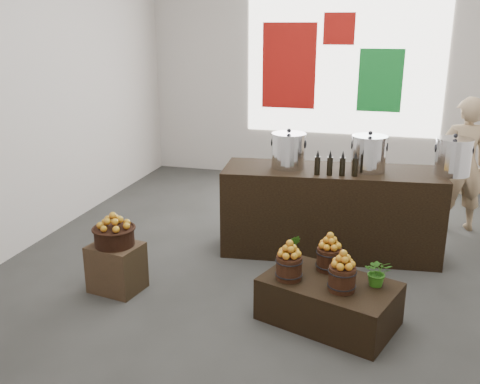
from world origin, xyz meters
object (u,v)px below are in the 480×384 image
(counter, at_px, (330,211))
(display_table, at_px, (329,301))
(crate, at_px, (117,267))
(stock_pot_right, at_px, (453,157))
(stock_pot_center, at_px, (369,154))
(wicker_basket, at_px, (114,237))
(stock_pot_left, at_px, (288,151))
(shopper, at_px, (462,165))

(counter, bearing_deg, display_table, -89.89)
(crate, relative_size, stock_pot_right, 1.28)
(stock_pot_center, relative_size, stock_pot_right, 1.00)
(wicker_basket, height_order, stock_pot_right, stock_pot_right)
(stock_pot_left, bearing_deg, crate, -134.53)
(stock_pot_center, relative_size, shopper, 0.22)
(display_table, bearing_deg, stock_pot_left, 133.33)
(wicker_basket, xyz_separation_m, stock_pot_left, (1.45, 1.47, 0.62))
(wicker_basket, height_order, display_table, wicker_basket)
(counter, relative_size, stock_pot_left, 6.47)
(stock_pot_right, relative_size, shopper, 0.22)
(wicker_basket, bearing_deg, display_table, -1.26)
(counter, relative_size, stock_pot_right, 6.47)
(crate, bearing_deg, stock_pot_left, 45.47)
(stock_pot_left, distance_m, stock_pot_right, 1.78)
(display_table, relative_size, stock_pot_center, 3.03)
(stock_pot_center, bearing_deg, stock_pot_left, -173.75)
(crate, distance_m, stock_pot_left, 2.27)
(wicker_basket, relative_size, display_table, 0.34)
(counter, xyz_separation_m, shopper, (1.52, 1.18, 0.36))
(crate, height_order, counter, counter)
(wicker_basket, distance_m, shopper, 4.41)
(crate, height_order, display_table, crate)
(stock_pot_center, bearing_deg, wicker_basket, -146.09)
(counter, xyz_separation_m, stock_pot_left, (-0.50, -0.05, 0.69))
(wicker_basket, bearing_deg, stock_pot_left, 45.47)
(stock_pot_center, xyz_separation_m, stock_pot_right, (0.89, 0.10, 0.00))
(crate, height_order, stock_pot_right, stock_pot_right)
(display_table, distance_m, shopper, 3.14)
(stock_pot_left, bearing_deg, wicker_basket, -134.53)
(counter, bearing_deg, shopper, 31.67)
(stock_pot_left, height_order, stock_pot_center, same)
(crate, distance_m, counter, 2.49)
(counter, bearing_deg, crate, -148.14)
(shopper, bearing_deg, stock_pot_right, 65.52)
(display_table, relative_size, stock_pot_left, 3.03)
(counter, xyz_separation_m, stock_pot_center, (0.39, 0.04, 0.69))
(stock_pot_right, bearing_deg, stock_pot_left, -173.75)
(stock_pot_right, bearing_deg, display_table, -122.67)
(stock_pot_left, height_order, stock_pot_right, same)
(shopper, bearing_deg, wicker_basket, 26.75)
(crate, bearing_deg, display_table, -1.26)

